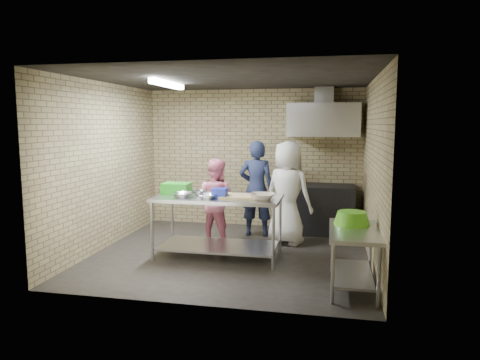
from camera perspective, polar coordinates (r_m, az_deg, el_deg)
name	(u,v)px	position (r m, az deg, el deg)	size (l,w,h in m)	color
floor	(231,254)	(7.01, -1.15, -9.55)	(4.20, 4.20, 0.00)	black
ceiling	(231,79)	(6.74, -1.21, 12.99)	(4.20, 4.20, 0.00)	black
back_wall	(253,158)	(8.70, 1.74, 2.82)	(4.20, 0.06, 2.70)	tan
front_wall	(191,187)	(4.83, -6.43, -0.90)	(4.20, 0.06, 2.70)	tan
left_wall	(105,166)	(7.49, -17.05, 1.76)	(0.06, 4.00, 2.70)	tan
right_wall	(373,172)	(6.61, 16.89, 1.05)	(0.06, 4.00, 2.70)	tan
prep_table	(218,227)	(6.73, -2.84, -6.11)	(1.89, 0.95, 0.95)	#ABAEB2
side_counter	(353,259)	(5.70, 14.47, -9.86)	(0.60, 1.20, 0.75)	silver
stove	(321,209)	(8.35, 10.49, -3.74)	(1.20, 0.70, 0.90)	black
range_hood	(323,120)	(8.24, 10.77, 7.66)	(1.30, 0.60, 0.60)	silver
hood_duct	(324,95)	(8.41, 10.86, 10.72)	(0.35, 0.30, 0.30)	#A5A8AD
wall_shelf	(340,130)	(8.43, 12.81, 6.37)	(0.80, 0.20, 0.04)	#3F2B19
fluorescent_fixture	(168,84)	(7.02, -9.37, 12.17)	(0.10, 1.25, 0.08)	white
green_crate	(177,188)	(6.94, -8.23, -1.07)	(0.42, 0.32, 0.17)	#1E9B1C
blue_tub	(220,193)	(6.51, -2.66, -1.69)	(0.21, 0.21, 0.14)	#172AB0
cutting_board	(241,196)	(6.53, 0.07, -2.12)	(0.58, 0.44, 0.03)	#D4B77A
mixing_bowl_a	(182,195)	(6.58, -7.52, -1.94)	(0.30, 0.30, 0.07)	#B3B5BA
mixing_bowl_b	(200,193)	(6.75, -5.23, -1.67)	(0.23, 0.23, 0.07)	#B7B9BE
mixing_bowl_c	(208,196)	(6.44, -4.22, -2.12)	(0.27, 0.27, 0.07)	silver
ceramic_bowl	(262,197)	(6.34, 2.93, -2.16)	(0.36, 0.36, 0.09)	#C0AE9A
green_basin	(352,218)	(5.82, 14.31, -4.81)	(0.46, 0.46, 0.17)	#59C626
bottle_red	(326,124)	(8.43, 11.12, 7.17)	(0.07, 0.07, 0.18)	#B22619
bottle_green	(348,125)	(8.44, 13.86, 6.99)	(0.06, 0.06, 0.15)	green
man_navy	(256,189)	(7.95, 2.15, -1.12)	(0.63, 0.42, 1.74)	#151C35
woman_pink	(215,201)	(7.48, -3.21, -2.77)	(0.70, 0.55, 1.45)	pink
woman_white	(288,193)	(7.48, 6.22, -1.66)	(0.85, 0.55, 1.74)	white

